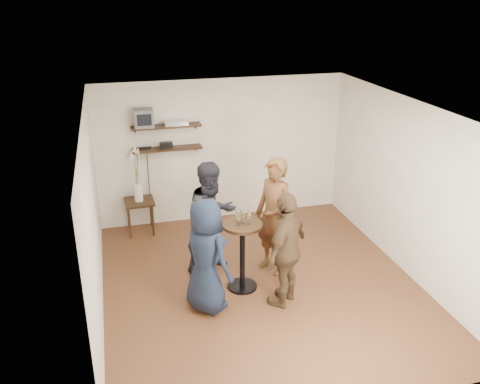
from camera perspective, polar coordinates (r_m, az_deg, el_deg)
The scene contains 18 objects.
room at distance 6.97m, azimuth 2.53°, elevation -1.33°, with size 4.58×5.08×2.68m.
shelf_upper at distance 8.81m, azimuth -8.30°, elevation 7.32°, with size 1.20×0.25×0.04m, color black.
shelf_lower at distance 8.92m, azimuth -8.15°, elevation 4.83°, with size 1.20×0.25×0.04m, color black.
crt_monitor at distance 8.74m, azimuth -10.78°, elevation 8.17°, with size 0.32×0.30×0.30m, color #59595B.
dvd_deck at distance 8.82m, azimuth -7.20°, elevation 7.71°, with size 0.40×0.24×0.06m, color silver.
radio at distance 8.90m, azimuth -8.28°, elevation 5.24°, with size 0.22×0.10×0.10m, color black.
power_strip at distance 8.92m, azimuth -10.90°, elevation 4.88°, with size 0.30×0.05×0.03m, color black.
side_table at distance 9.05m, azimuth -11.21°, elevation -1.54°, with size 0.52×0.52×0.60m.
vase_lilies at distance 8.88m, azimuth -11.42°, elevation 0.97°, with size 0.20×0.21×1.04m.
drinks_table at distance 7.19m, azimuth 0.27°, elevation -6.20°, with size 0.56×0.56×1.03m.
wine_glass_fl at distance 6.93m, azimuth -0.22°, elevation -2.68°, with size 0.07×0.07×0.20m.
wine_glass_fr at distance 6.95m, azimuth 0.97°, elevation -2.68°, with size 0.06×0.06×0.19m.
wine_glass_bl at distance 7.01m, azimuth -0.13°, elevation -2.47°, with size 0.06×0.06×0.19m.
wine_glass_br at distance 7.00m, azimuth 0.35°, elevation -2.54°, with size 0.06×0.06×0.19m.
person_plaid at distance 7.54m, azimuth 3.86°, elevation -2.75°, with size 0.66×0.43×1.81m, color maroon.
person_dark at distance 7.57m, azimuth -3.14°, elevation -2.91°, with size 0.85×0.66×1.74m, color black.
person_navy at distance 6.71m, azimuth -3.79°, elevation -7.19°, with size 0.78×0.51×1.59m, color black.
person_brown at distance 6.83m, azimuth 5.23°, elevation -6.44°, with size 0.96×0.40×1.63m, color #47321E.
Camera 1 is at (-1.91, -6.10, 4.09)m, focal length 38.00 mm.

